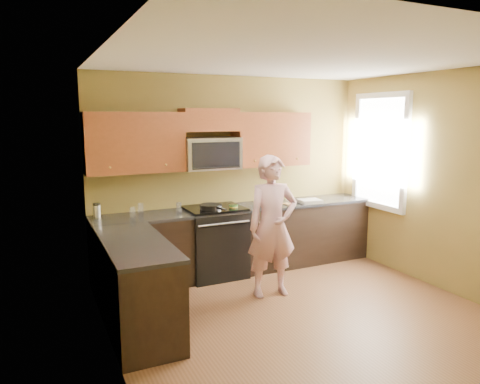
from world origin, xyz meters
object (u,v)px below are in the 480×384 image
stove (215,242)px  frying_pan (211,209)px  travel_mug (97,219)px  microwave (211,169)px  butter_tub (234,210)px  woman (272,226)px

stove → frying_pan: size_ratio=1.87×
stove → travel_mug: bearing=176.3°
travel_mug → microwave: bearing=1.0°
stove → frying_pan: bearing=-135.4°
stove → butter_tub: butter_tub is taller
butter_tub → microwave: bearing=133.6°
microwave → travel_mug: size_ratio=4.02×
stove → travel_mug: travel_mug is taller
microwave → woman: 1.24m
microwave → travel_mug: 1.58m
butter_tub → travel_mug: travel_mug is taller
woman → travel_mug: 2.12m
woman → butter_tub: (-0.15, 0.78, 0.07)m
stove → woman: size_ratio=0.56×
microwave → frying_pan: 0.55m
stove → frying_pan: frying_pan is taller
microwave → travel_mug: bearing=-179.0°
stove → frying_pan: 0.49m
frying_pan → travel_mug: bearing=157.3°
woman → butter_tub: bearing=108.0°
microwave → butter_tub: 0.62m
stove → woman: woman is taller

